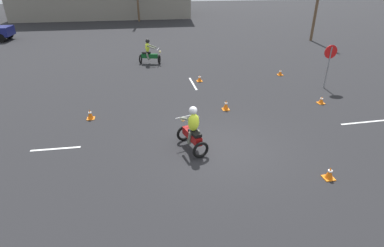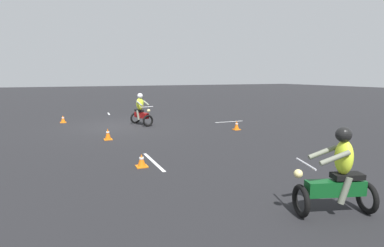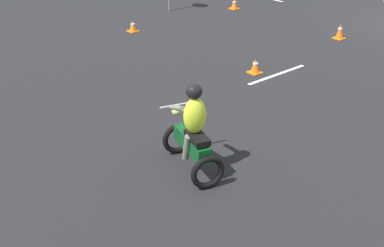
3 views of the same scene
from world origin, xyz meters
TOP-DOWN VIEW (x-y plane):
  - motorcycle_rider_background at (-2.16, 11.60)m, footprint 1.56×0.99m
  - traffic_cone_near_left at (0.92, 3.21)m, footprint 0.32×0.32m
  - traffic_cone_near_right at (0.50, 7.31)m, footprint 0.32×0.32m
  - traffic_cone_far_right at (5.61, 3.14)m, footprint 0.32×0.32m
  - traffic_cone_far_center at (5.58, 7.63)m, footprint 0.32×0.32m
  - lane_stripe_n at (0.06, 6.96)m, footprint 0.14×2.08m

SIDE VIEW (x-z plane):
  - lane_stripe_n at x=0.06m, z-range 0.00..0.01m
  - traffic_cone_far_center at x=5.58m, z-range -0.01..0.34m
  - traffic_cone_far_right at x=5.61m, z-range -0.01..0.35m
  - traffic_cone_near_right at x=0.50m, z-range -0.01..0.37m
  - traffic_cone_near_left at x=0.92m, z-range -0.01..0.45m
  - motorcycle_rider_background at x=-2.16m, z-range -0.10..1.56m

